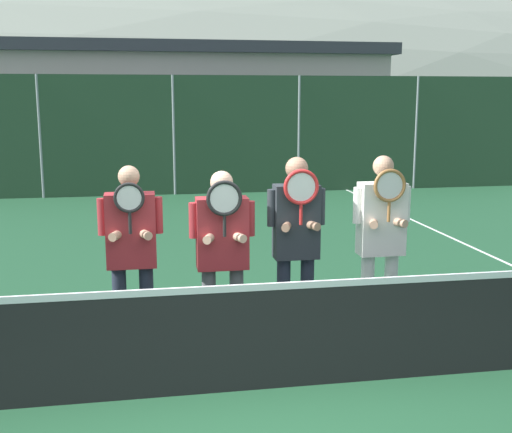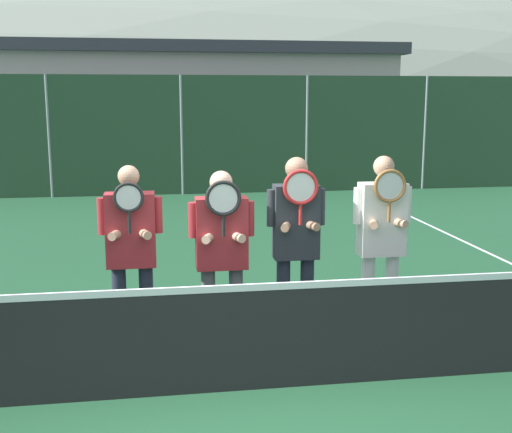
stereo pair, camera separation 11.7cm
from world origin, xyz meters
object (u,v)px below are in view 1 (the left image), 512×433
object	(u,v)px
player_center_left	(222,247)
player_rightmost	(381,234)
player_center_right	(296,237)
car_center	(362,150)
car_far_left	(2,154)
car_left_of_center	(189,150)
player_leftmost	(131,247)

from	to	relation	value
player_center_left	player_rightmost	xyz separation A→B (m)	(1.55, 0.06, 0.05)
player_center_right	car_center	distance (m)	13.05
car_far_left	car_left_of_center	bearing A→B (deg)	0.89
car_far_left	player_leftmost	bearing A→B (deg)	-73.61
player_leftmost	player_center_right	distance (m)	1.53
player_leftmost	player_rightmost	bearing A→B (deg)	-1.16
player_rightmost	car_center	size ratio (longest dim) A/B	0.43
player_rightmost	player_center_right	bearing A→B (deg)	179.67
player_leftmost	car_far_left	distance (m)	12.61
car_far_left	car_left_of_center	xyz separation A→B (m)	(4.95, 0.08, 0.04)
player_center_right	player_rightmost	xyz separation A→B (m)	(0.84, -0.00, -0.01)
car_left_of_center	car_center	xyz separation A→B (m)	(5.02, -0.11, -0.06)
car_far_left	player_center_right	bearing A→B (deg)	-67.27
player_center_left	car_far_left	distance (m)	12.96
player_center_right	car_left_of_center	world-z (taller)	player_center_right
car_left_of_center	car_far_left	bearing A→B (deg)	-179.11
car_left_of_center	car_center	bearing A→B (deg)	-1.24
player_center_right	car_far_left	world-z (taller)	player_center_right
player_center_right	car_far_left	bearing A→B (deg)	112.73
player_center_left	car_far_left	world-z (taller)	player_center_left
car_left_of_center	car_center	size ratio (longest dim) A/B	1.11
player_center_left	player_center_right	size ratio (longest dim) A/B	0.94
car_center	car_far_left	bearing A→B (deg)	179.82
player_leftmost	player_center_right	size ratio (longest dim) A/B	0.97
player_leftmost	player_center_left	size ratio (longest dim) A/B	1.03
player_center_left	car_center	size ratio (longest dim) A/B	0.40
player_leftmost	player_rightmost	distance (m)	2.37
player_center_right	car_left_of_center	bearing A→B (deg)	90.63
player_center_left	player_rightmost	bearing A→B (deg)	2.21
player_leftmost	car_far_left	size ratio (longest dim) A/B	0.43
player_center_right	car_far_left	xyz separation A→B (m)	(-5.08, 12.14, -0.21)
player_center_right	car_far_left	distance (m)	13.16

